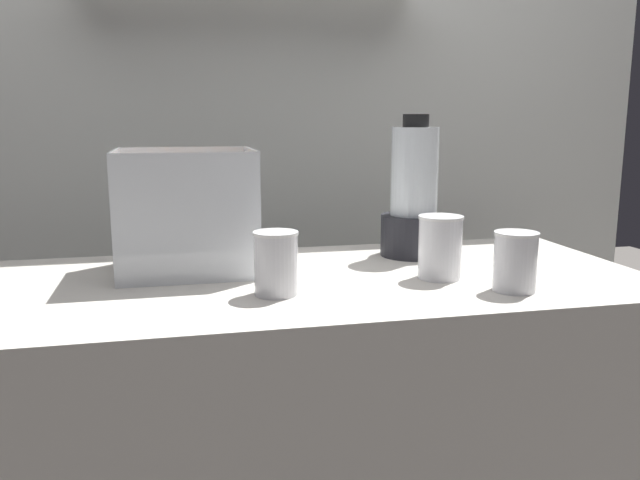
% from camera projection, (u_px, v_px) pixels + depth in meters
% --- Properties ---
extents(counter, '(1.40, 0.64, 0.90)m').
position_uv_depth(counter, '(320.00, 471.00, 1.45)').
color(counter, beige).
rests_on(counter, ground_plane).
extents(back_wall_unit, '(2.60, 0.24, 2.50)m').
position_uv_depth(back_wall_unit, '(265.00, 108.00, 2.03)').
color(back_wall_unit, silver).
rests_on(back_wall_unit, ground_plane).
extents(carrot_display_bin, '(0.29, 0.24, 0.27)m').
position_uv_depth(carrot_display_bin, '(187.00, 234.00, 1.41)').
color(carrot_display_bin, white).
rests_on(carrot_display_bin, counter).
extents(blender_pitcher, '(0.16, 0.16, 0.34)m').
position_uv_depth(blender_pitcher, '(414.00, 201.00, 1.56)').
color(blender_pitcher, black).
rests_on(blender_pitcher, counter).
extents(juice_cup_beet_far_left, '(0.09, 0.09, 0.12)m').
position_uv_depth(juice_cup_beet_far_left, '(276.00, 266.00, 1.22)').
color(juice_cup_beet_far_left, white).
rests_on(juice_cup_beet_far_left, counter).
extents(juice_cup_pomegranate_left, '(0.09, 0.09, 0.13)m').
position_uv_depth(juice_cup_pomegranate_left, '(440.00, 251.00, 1.35)').
color(juice_cup_pomegranate_left, white).
rests_on(juice_cup_pomegranate_left, counter).
extents(juice_cup_pomegranate_middle, '(0.09, 0.09, 0.12)m').
position_uv_depth(juice_cup_pomegranate_middle, '(515.00, 265.00, 1.25)').
color(juice_cup_pomegranate_middle, white).
rests_on(juice_cup_pomegranate_middle, counter).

